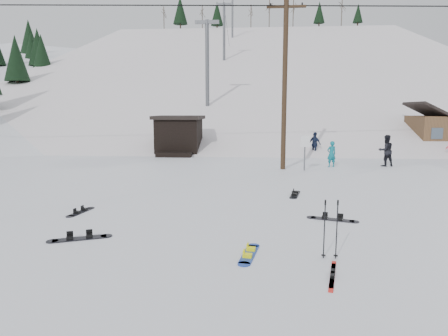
# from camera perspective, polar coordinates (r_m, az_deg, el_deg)

# --- Properties ---
(ground) EXTENTS (200.00, 200.00, 0.00)m
(ground) POSITION_cam_1_polar(r_m,az_deg,el_deg) (8.21, 0.72, -14.63)
(ground) COLOR white
(ground) RESTS_ON ground
(ski_slope) EXTENTS (60.00, 85.24, 65.97)m
(ski_slope) POSITION_cam_1_polar(r_m,az_deg,el_deg) (64.37, 3.93, -5.28)
(ski_slope) COLOR white
(ski_slope) RESTS_ON ground
(ridge_left) EXTENTS (47.54, 95.03, 58.38)m
(ridge_left) POSITION_cam_1_polar(r_m,az_deg,el_deg) (67.96, -28.23, -4.68)
(ridge_left) COLOR white
(ridge_left) RESTS_ON ground
(treeline_crest) EXTENTS (50.00, 6.00, 10.00)m
(treeline_crest) POSITION_cam_1_polar(r_m,az_deg,el_deg) (93.60, 4.20, 6.42)
(treeline_crest) COLOR black
(treeline_crest) RESTS_ON ski_slope
(utility_pole) EXTENTS (2.00, 0.26, 9.00)m
(utility_pole) POSITION_cam_1_polar(r_m,az_deg,el_deg) (21.64, 8.66, 12.20)
(utility_pole) COLOR #3A2819
(utility_pole) RESTS_ON ground
(trail_sign) EXTENTS (0.50, 0.09, 1.85)m
(trail_sign) POSITION_cam_1_polar(r_m,az_deg,el_deg) (21.37, 11.49, 3.03)
(trail_sign) COLOR #595B60
(trail_sign) RESTS_ON ground
(lift_hut) EXTENTS (3.40, 4.10, 2.75)m
(lift_hut) POSITION_cam_1_polar(r_m,az_deg,el_deg) (29.06, -6.44, 4.71)
(lift_hut) COLOR black
(lift_hut) RESTS_ON ground
(lift_tower_near) EXTENTS (2.20, 0.36, 8.00)m
(lift_tower_near) POSITION_cam_1_polar(r_m,az_deg,el_deg) (38.09, -2.41, 15.41)
(lift_tower_near) COLOR #595B60
(lift_tower_near) RESTS_ON ski_slope
(lift_tower_mid) EXTENTS (2.20, 0.36, 8.00)m
(lift_tower_mid) POSITION_cam_1_polar(r_m,az_deg,el_deg) (58.78, 0.02, 19.34)
(lift_tower_mid) COLOR #595B60
(lift_tower_mid) RESTS_ON ski_slope
(lift_tower_far) EXTENTS (2.20, 0.36, 8.00)m
(lift_tower_far) POSITION_cam_1_polar(r_m,az_deg,el_deg) (79.65, 1.22, 21.20)
(lift_tower_far) COLOR #595B60
(lift_tower_far) RESTS_ON ski_slope
(cabin) EXTENTS (5.39, 4.40, 3.77)m
(cabin) POSITION_cam_1_polar(r_m,az_deg,el_deg) (34.76, 29.24, 4.49)
(cabin) COLOR brown
(cabin) RESTS_ON ground
(hero_snowboard) EXTENTS (0.47, 1.43, 0.10)m
(hero_snowboard) POSITION_cam_1_polar(r_m,az_deg,el_deg) (9.10, 3.61, -12.12)
(hero_snowboard) COLOR #1B3FB3
(hero_snowboard) RESTS_ON ground
(hero_skis) EXTENTS (0.43, 1.49, 0.08)m
(hero_skis) POSITION_cam_1_polar(r_m,az_deg,el_deg) (8.30, 15.24, -14.51)
(hero_skis) COLOR red
(hero_skis) RESTS_ON ground
(ski_poles) EXTENTS (0.36, 0.09, 1.30)m
(ski_poles) POSITION_cam_1_polar(r_m,az_deg,el_deg) (8.98, 14.99, -8.37)
(ski_poles) COLOR black
(ski_poles) RESTS_ON ground
(board_scatter_a) EXTENTS (1.46, 0.80, 0.11)m
(board_scatter_a) POSITION_cam_1_polar(r_m,az_deg,el_deg) (10.72, -19.91, -9.39)
(board_scatter_a) COLOR black
(board_scatter_a) RESTS_ON ground
(board_scatter_b) EXTENTS (0.45, 1.30, 0.09)m
(board_scatter_b) POSITION_cam_1_polar(r_m,az_deg,el_deg) (13.38, -19.79, -5.89)
(board_scatter_b) COLOR black
(board_scatter_b) RESTS_ON ground
(board_scatter_d) EXTENTS (1.45, 0.66, 0.11)m
(board_scatter_d) POSITION_cam_1_polar(r_m,az_deg,el_deg) (12.19, 15.23, -7.04)
(board_scatter_d) COLOR black
(board_scatter_d) RESTS_ON ground
(board_scatter_f) EXTENTS (0.52, 1.46, 0.10)m
(board_scatter_f) POSITION_cam_1_polar(r_m,az_deg,el_deg) (15.34, 10.10, -3.71)
(board_scatter_f) COLOR black
(board_scatter_f) RESTS_ON ground
(skier_teal) EXTENTS (0.61, 0.49, 1.45)m
(skier_teal) POSITION_cam_1_polar(r_m,az_deg,el_deg) (23.12, 15.10, 1.94)
(skier_teal) COLOR #0C6E7E
(skier_teal) RESTS_ON ground
(skier_dark) EXTENTS (0.99, 0.85, 1.78)m
(skier_dark) POSITION_cam_1_polar(r_m,az_deg,el_deg) (24.37, 22.12, 2.32)
(skier_dark) COLOR black
(skier_dark) RESTS_ON ground
(skier_navy) EXTENTS (0.96, 0.97, 1.65)m
(skier_navy) POSITION_cam_1_polar(r_m,az_deg,el_deg) (28.30, 12.85, 3.35)
(skier_navy) COLOR #18213C
(skier_navy) RESTS_ON ground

